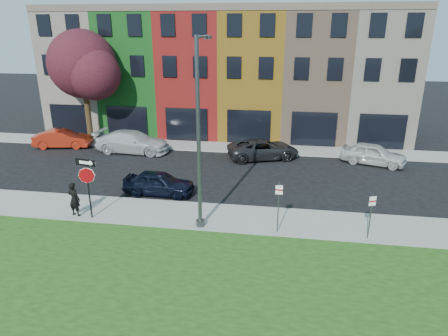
% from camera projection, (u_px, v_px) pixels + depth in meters
% --- Properties ---
extents(ground, '(120.00, 120.00, 0.00)m').
position_uv_depth(ground, '(211.00, 251.00, 16.76)').
color(ground, black).
rests_on(ground, ground).
extents(sidewalk_near, '(40.00, 3.00, 0.12)m').
position_uv_depth(sidewalk_near, '(263.00, 221.00, 19.24)').
color(sidewalk_near, gray).
rests_on(sidewalk_near, ground).
extents(sidewalk_far, '(40.00, 2.40, 0.12)m').
position_uv_depth(sidewalk_far, '(209.00, 146.00, 31.14)').
color(sidewalk_far, gray).
rests_on(sidewalk_far, ground).
extents(rowhouse_block, '(30.00, 10.12, 10.00)m').
position_uv_depth(rowhouse_block, '(227.00, 73.00, 35.17)').
color(rowhouse_block, beige).
rests_on(rowhouse_block, ground).
extents(stop_sign, '(1.04, 0.23, 3.01)m').
position_uv_depth(stop_sign, '(87.00, 176.00, 18.73)').
color(stop_sign, black).
rests_on(stop_sign, sidewalk_near).
extents(man, '(0.80, 0.67, 1.73)m').
position_uv_depth(man, '(74.00, 199.00, 19.39)').
color(man, black).
rests_on(man, sidewalk_near).
extents(sedan_near, '(1.91, 4.07, 1.34)m').
position_uv_depth(sedan_near, '(159.00, 183.00, 22.24)').
color(sedan_near, black).
rests_on(sedan_near, ground).
extents(parked_car_red, '(3.03, 4.80, 1.41)m').
position_uv_depth(parked_car_red, '(62.00, 139.00, 30.90)').
color(parked_car_red, '#9C2311').
rests_on(parked_car_red, ground).
extents(parked_car_silver, '(2.72, 5.71, 1.60)m').
position_uv_depth(parked_car_silver, '(133.00, 142.00, 29.70)').
color(parked_car_silver, silver).
rests_on(parked_car_silver, ground).
extents(parked_car_dark, '(5.45, 6.46, 1.39)m').
position_uv_depth(parked_car_dark, '(263.00, 149.00, 28.30)').
color(parked_car_dark, black).
rests_on(parked_car_dark, ground).
extents(parked_car_white, '(4.36, 5.32, 1.45)m').
position_uv_depth(parked_car_white, '(373.00, 154.00, 27.13)').
color(parked_car_white, silver).
rests_on(parked_car_white, ground).
extents(street_lamp, '(0.40, 2.58, 8.48)m').
position_uv_depth(street_lamp, '(200.00, 136.00, 17.39)').
color(street_lamp, '#474A4D').
rests_on(street_lamp, sidewalk_near).
extents(parking_sign_a, '(0.32, 0.08, 2.40)m').
position_uv_depth(parking_sign_a, '(279.00, 202.00, 17.60)').
color(parking_sign_a, '#474A4D').
rests_on(parking_sign_a, sidewalk_near).
extents(parking_sign_b, '(0.30, 0.15, 2.10)m').
position_uv_depth(parking_sign_b, '(371.00, 211.00, 17.08)').
color(parking_sign_b, '#474A4D').
rests_on(parking_sign_b, sidewalk_near).
extents(tree_purple, '(6.16, 5.39, 8.66)m').
position_uv_depth(tree_purple, '(84.00, 66.00, 30.34)').
color(tree_purple, black).
rests_on(tree_purple, sidewalk_far).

